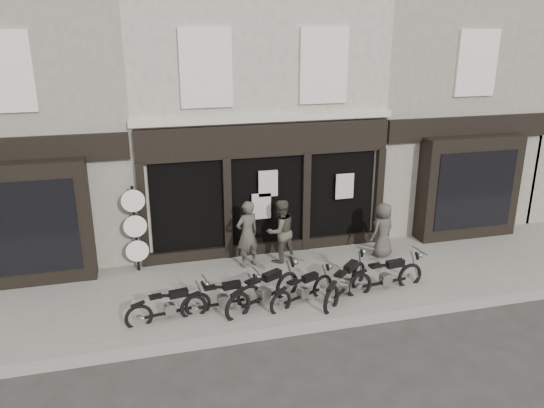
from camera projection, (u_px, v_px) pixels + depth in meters
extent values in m
plane|color=#2D2B28|center=(297.00, 303.00, 12.92)|extent=(90.00, 90.00, 0.00)
cube|color=slate|center=(287.00, 284.00, 13.72)|extent=(30.00, 4.20, 0.12)
cube|color=gray|center=(314.00, 327.00, 11.75)|extent=(30.00, 0.25, 0.13)
cube|color=beige|center=(243.00, 102.00, 17.13)|extent=(7.20, 6.00, 8.20)
cube|color=black|center=(267.00, 140.00, 14.51)|extent=(7.10, 0.18, 0.90)
cube|color=black|center=(267.00, 207.00, 15.18)|extent=(6.50, 0.10, 2.95)
cube|color=black|center=(267.00, 249.00, 15.52)|extent=(7.10, 0.20, 0.44)
cube|color=beige|center=(267.00, 118.00, 14.34)|extent=(7.30, 0.22, 0.18)
cube|color=silver|center=(206.00, 68.00, 13.53)|extent=(1.35, 0.12, 2.00)
cube|color=black|center=(206.00, 68.00, 13.56)|extent=(1.05, 0.06, 1.70)
cube|color=silver|center=(324.00, 66.00, 14.30)|extent=(1.35, 0.12, 2.00)
cube|color=black|center=(323.00, 66.00, 14.33)|extent=(1.05, 0.06, 1.70)
cube|color=black|center=(143.00, 217.00, 14.25)|extent=(0.22, 0.22, 3.00)
cube|color=black|center=(228.00, 210.00, 14.81)|extent=(0.22, 0.22, 3.00)
cube|color=black|center=(306.00, 203.00, 15.37)|extent=(0.22, 0.22, 3.00)
cube|color=black|center=(378.00, 197.00, 15.92)|extent=(0.22, 0.22, 3.00)
cube|color=beige|center=(268.00, 184.00, 14.78)|extent=(0.55, 0.04, 0.75)
cube|color=beige|center=(345.00, 186.00, 15.41)|extent=(0.55, 0.04, 0.75)
cube|color=beige|center=(261.00, 206.00, 14.93)|extent=(0.55, 0.04, 0.75)
cube|color=gray|center=(32.00, 109.00, 15.59)|extent=(5.50, 6.00, 8.20)
cube|color=black|center=(25.00, 224.00, 13.28)|extent=(3.20, 0.70, 3.20)
cube|color=black|center=(22.00, 229.00, 12.95)|extent=(2.60, 0.06, 2.40)
cube|color=black|center=(16.00, 151.00, 12.98)|extent=(5.40, 0.16, 0.70)
cube|color=silver|center=(4.00, 72.00, 12.39)|extent=(1.30, 0.10, 1.90)
cube|color=black|center=(4.00, 72.00, 12.42)|extent=(1.00, 0.06, 1.60)
cube|color=gray|center=(420.00, 96.00, 18.66)|extent=(5.50, 6.00, 8.20)
cube|color=black|center=(468.00, 187.00, 16.35)|extent=(3.20, 0.70, 3.20)
cube|color=black|center=(475.00, 191.00, 16.03)|extent=(2.60, 0.06, 2.40)
cube|color=black|center=(469.00, 128.00, 16.05)|extent=(5.40, 0.16, 0.70)
cube|color=silver|center=(477.00, 63.00, 15.46)|extent=(1.30, 0.10, 1.90)
cube|color=black|center=(476.00, 63.00, 15.49)|extent=(1.00, 0.06, 1.60)
torus|color=black|center=(198.00, 305.00, 12.21)|extent=(0.64, 0.19, 0.63)
torus|color=black|center=(139.00, 317.00, 11.68)|extent=(0.64, 0.19, 0.63)
cube|color=black|center=(169.00, 312.00, 11.95)|extent=(1.10, 0.23, 0.06)
cube|color=gray|center=(170.00, 309.00, 11.94)|extent=(0.25, 0.20, 0.24)
cube|color=black|center=(179.00, 293.00, 11.91)|extent=(0.45, 0.23, 0.16)
cube|color=black|center=(155.00, 297.00, 11.70)|extent=(0.31, 0.23, 0.06)
cylinder|color=gray|center=(205.00, 279.00, 12.09)|extent=(0.12, 0.54, 0.03)
torus|color=black|center=(249.00, 297.00, 12.57)|extent=(0.64, 0.16, 0.63)
torus|color=black|center=(194.00, 307.00, 12.09)|extent=(0.64, 0.16, 0.63)
cube|color=black|center=(222.00, 304.00, 12.34)|extent=(1.10, 0.18, 0.06)
cube|color=gray|center=(223.00, 301.00, 12.33)|extent=(0.24, 0.19, 0.24)
cube|color=black|center=(232.00, 285.00, 12.29)|extent=(0.44, 0.21, 0.16)
cube|color=black|center=(210.00, 288.00, 12.10)|extent=(0.30, 0.22, 0.06)
cylinder|color=gray|center=(257.00, 272.00, 12.44)|extent=(0.10, 0.54, 0.03)
torus|color=black|center=(287.00, 286.00, 13.01)|extent=(0.69, 0.42, 0.73)
torus|color=black|center=(238.00, 307.00, 12.01)|extent=(0.69, 0.42, 0.73)
cube|color=black|center=(263.00, 298.00, 12.52)|extent=(1.15, 0.64, 0.06)
cube|color=gray|center=(264.00, 294.00, 12.51)|extent=(0.32, 0.29, 0.28)
cube|color=black|center=(272.00, 275.00, 12.55)|extent=(0.52, 0.39, 0.18)
cube|color=black|center=(253.00, 281.00, 12.15)|extent=(0.38, 0.34, 0.06)
cylinder|color=gray|center=(294.00, 257.00, 12.94)|extent=(0.32, 0.57, 0.04)
torus|color=black|center=(322.00, 287.00, 13.07)|extent=(0.61, 0.33, 0.63)
torus|color=black|center=(281.00, 303.00, 12.28)|extent=(0.61, 0.33, 0.63)
cube|color=black|center=(302.00, 296.00, 12.69)|extent=(1.02, 0.48, 0.06)
cube|color=gray|center=(303.00, 293.00, 12.67)|extent=(0.27, 0.24, 0.24)
cube|color=black|center=(310.00, 277.00, 12.69)|extent=(0.45, 0.31, 0.16)
cube|color=black|center=(294.00, 282.00, 12.38)|extent=(0.33, 0.28, 0.06)
cylinder|color=gray|center=(329.00, 262.00, 13.00)|extent=(0.25, 0.50, 0.03)
torus|color=black|center=(358.00, 275.00, 13.56)|extent=(0.59, 0.56, 0.72)
torus|color=black|center=(331.00, 300.00, 12.32)|extent=(0.59, 0.56, 0.72)
cube|color=black|center=(345.00, 289.00, 12.96)|extent=(0.96, 0.90, 0.06)
cube|color=gray|center=(346.00, 285.00, 12.95)|extent=(0.32, 0.31, 0.28)
cube|color=black|center=(351.00, 266.00, 13.02)|extent=(0.48, 0.47, 0.18)
cube|color=black|center=(340.00, 274.00, 12.53)|extent=(0.38, 0.37, 0.06)
cylinder|color=gray|center=(363.00, 247.00, 13.53)|extent=(0.45, 0.48, 0.04)
torus|color=black|center=(410.00, 276.00, 13.55)|extent=(0.70, 0.17, 0.70)
torus|color=black|center=(359.00, 286.00, 13.04)|extent=(0.70, 0.17, 0.70)
cube|color=black|center=(385.00, 282.00, 13.31)|extent=(1.22, 0.19, 0.06)
cube|color=gray|center=(386.00, 279.00, 13.29)|extent=(0.27, 0.21, 0.27)
cube|color=black|center=(395.00, 264.00, 13.25)|extent=(0.49, 0.23, 0.17)
cube|color=black|center=(375.00, 266.00, 13.04)|extent=(0.33, 0.24, 0.06)
cylinder|color=gray|center=(419.00, 250.00, 13.42)|extent=(0.11, 0.59, 0.04)
imported|color=#444038|center=(247.00, 234.00, 14.39)|extent=(0.80, 0.67, 1.88)
imported|color=#474339|center=(281.00, 231.00, 14.70)|extent=(1.04, 0.91, 1.80)
imported|color=#423C37|center=(383.00, 230.00, 15.07)|extent=(0.92, 0.77, 1.59)
cylinder|color=black|center=(139.00, 273.00, 14.43)|extent=(0.39, 0.39, 0.07)
cylinder|color=black|center=(136.00, 231.00, 14.05)|extent=(0.08, 0.08, 2.50)
cylinder|color=black|center=(133.00, 201.00, 13.74)|extent=(0.61, 0.06, 0.61)
cylinder|color=silver|center=(133.00, 201.00, 13.72)|extent=(0.61, 0.03, 0.61)
cylinder|color=black|center=(135.00, 226.00, 13.96)|extent=(0.61, 0.06, 0.61)
cylinder|color=silver|center=(135.00, 226.00, 13.94)|extent=(0.61, 0.03, 0.61)
cylinder|color=black|center=(137.00, 251.00, 14.19)|extent=(0.61, 0.06, 0.61)
cylinder|color=silver|center=(137.00, 251.00, 14.16)|extent=(0.61, 0.03, 0.61)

